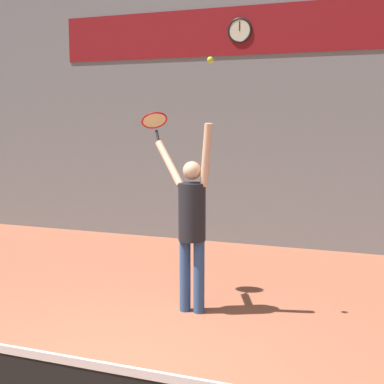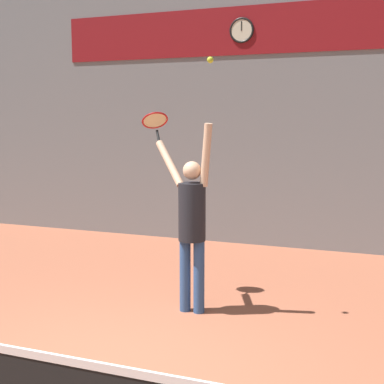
{
  "view_description": "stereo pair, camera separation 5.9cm",
  "coord_description": "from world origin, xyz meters",
  "px_view_note": "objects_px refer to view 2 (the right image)",
  "views": [
    {
      "loc": [
        2.28,
        -3.76,
        2.26
      ],
      "look_at": [
        0.17,
        1.99,
        1.44
      ],
      "focal_mm": 50.0,
      "sensor_mm": 36.0,
      "label": 1
    },
    {
      "loc": [
        2.34,
        -3.74,
        2.26
      ],
      "look_at": [
        0.17,
        1.99,
        1.44
      ],
      "focal_mm": 50.0,
      "sensor_mm": 36.0,
      "label": 2
    }
  ],
  "objects_px": {
    "scoreboard_clock": "(242,30)",
    "tennis_ball": "(210,60)",
    "tennis_player": "(192,219)",
    "tennis_racket": "(155,121)"
  },
  "relations": [
    {
      "from": "tennis_racket",
      "to": "scoreboard_clock",
      "type": "bearing_deg",
      "value": 85.27
    },
    {
      "from": "tennis_player",
      "to": "tennis_ball",
      "type": "distance_m",
      "value": 1.82
    },
    {
      "from": "scoreboard_clock",
      "to": "tennis_ball",
      "type": "relative_size",
      "value": 6.31
    },
    {
      "from": "scoreboard_clock",
      "to": "tennis_racket",
      "type": "distance_m",
      "value": 3.49
    },
    {
      "from": "tennis_player",
      "to": "tennis_racket",
      "type": "relative_size",
      "value": 5.07
    },
    {
      "from": "scoreboard_clock",
      "to": "tennis_player",
      "type": "distance_m",
      "value": 4.52
    },
    {
      "from": "scoreboard_clock",
      "to": "tennis_ball",
      "type": "bearing_deg",
      "value": -79.55
    },
    {
      "from": "tennis_player",
      "to": "tennis_racket",
      "type": "bearing_deg",
      "value": 144.14
    },
    {
      "from": "scoreboard_clock",
      "to": "tennis_racket",
      "type": "relative_size",
      "value": 1.01
    },
    {
      "from": "tennis_racket",
      "to": "tennis_player",
      "type": "bearing_deg",
      "value": -35.86
    }
  ]
}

